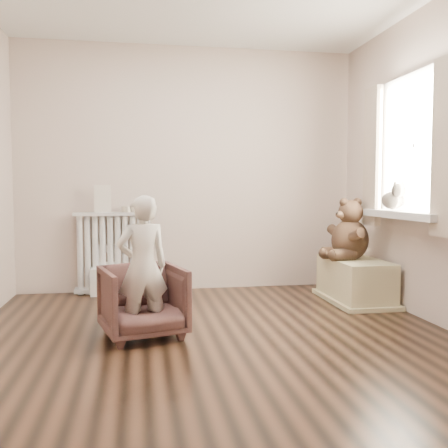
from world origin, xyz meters
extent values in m
cube|color=black|center=(0.00, 0.00, 0.00)|extent=(3.60, 3.60, 0.01)
cube|color=beige|center=(0.00, 1.80, 1.30)|extent=(3.60, 0.02, 2.60)
cube|color=beige|center=(0.00, -1.80, 1.30)|extent=(3.60, 0.02, 2.60)
cube|color=beige|center=(1.80, 0.00, 1.30)|extent=(0.02, 3.60, 2.60)
cube|color=white|center=(1.76, 0.30, 1.45)|extent=(0.03, 0.90, 1.10)
cube|color=silver|center=(1.67, 0.30, 0.87)|extent=(0.22, 1.10, 0.06)
cube|color=beige|center=(1.65, -0.27, 1.39)|extent=(0.06, 0.26, 1.30)
cube|color=beige|center=(1.65, 0.87, 1.39)|extent=(0.06, 0.26, 1.30)
cube|color=silver|center=(-0.80, 1.68, 0.39)|extent=(0.80, 0.15, 0.85)
cube|color=beige|center=(-0.90, 1.68, 0.99)|extent=(0.17, 0.02, 0.28)
cylinder|color=#A59E8C|center=(-0.66, 1.68, 0.88)|extent=(0.10, 0.10, 0.06)
cylinder|color=#A59E8C|center=(-0.58, 1.68, 0.87)|extent=(0.09, 0.09, 0.05)
cube|color=silver|center=(-0.87, 1.65, 0.28)|extent=(0.33, 0.23, 0.51)
imported|color=#52312C|center=(-0.52, 0.08, 0.26)|extent=(0.69, 0.70, 0.53)
imported|color=silver|center=(-0.52, 0.03, 0.53)|extent=(0.42, 0.33, 1.02)
cube|color=beige|center=(1.52, 0.92, 0.20)|extent=(0.46, 0.87, 0.41)
camera|label=1|loc=(-0.54, -3.57, 1.09)|focal=40.00mm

